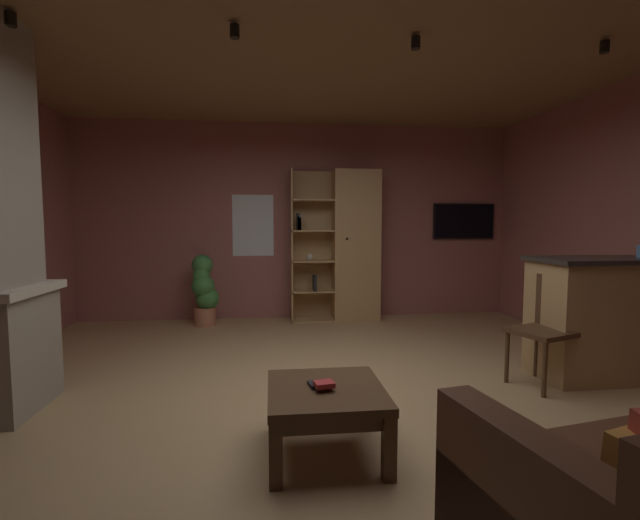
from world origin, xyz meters
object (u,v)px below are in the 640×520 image
table_book_1 (324,384)px  wall_mounted_tv (463,221)px  coffee_table (326,401)px  kitchen_bar_counter (619,317)px  potted_floor_plant (204,290)px  table_book_0 (319,384)px  bookshelf_cabinet (350,246)px  dining_chair (548,323)px

table_book_1 → wall_mounted_tv: wall_mounted_tv is taller
coffee_table → table_book_1: bearing=-108.7°
kitchen_bar_counter → wall_mounted_tv: wall_mounted_tv is taller
potted_floor_plant → wall_mounted_tv: (3.78, 0.39, 0.92)m
coffee_table → table_book_0: size_ratio=6.05×
potted_floor_plant → wall_mounted_tv: bearing=5.8°
coffee_table → wall_mounted_tv: bearing=56.0°
table_book_1 → potted_floor_plant: potted_floor_plant is taller
coffee_table → potted_floor_plant: potted_floor_plant is taller
bookshelf_cabinet → wall_mounted_tv: bearing=6.8°
coffee_table → table_book_0: table_book_0 is taller
table_book_0 → table_book_1: (0.02, -0.07, 0.03)m
coffee_table → table_book_1: 0.13m
table_book_1 → potted_floor_plant: (-1.18, 3.48, 0.05)m
table_book_1 → bookshelf_cabinet: bearing=77.4°
bookshelf_cabinet → potted_floor_plant: 2.08m
bookshelf_cabinet → potted_floor_plant: (-2.00, -0.18, -0.56)m
table_book_0 → wall_mounted_tv: bearing=55.4°
coffee_table → potted_floor_plant: (-1.19, 3.44, 0.16)m
bookshelf_cabinet → table_book_1: bearing=-102.6°
bookshelf_cabinet → dining_chair: bookshelf_cabinet is taller
coffee_table → wall_mounted_tv: (2.58, 3.83, 1.08)m
bookshelf_cabinet → table_book_0: 3.74m
kitchen_bar_counter → table_book_1: (-2.76, -1.06, -0.10)m
wall_mounted_tv → table_book_1: bearing=-123.9°
coffee_table → wall_mounted_tv: 4.74m
bookshelf_cabinet → table_book_0: (-0.84, -3.59, -0.63)m
table_book_1 → dining_chair: dining_chair is taller
bookshelf_cabinet → kitchen_bar_counter: bookshelf_cabinet is taller
kitchen_bar_counter → potted_floor_plant: size_ratio=1.58×
bookshelf_cabinet → kitchen_bar_counter: 3.28m
coffee_table → dining_chair: (1.99, 0.89, 0.21)m
potted_floor_plant → kitchen_bar_counter: bearing=-31.5°
coffee_table → dining_chair: 2.19m
dining_chair → potted_floor_plant: 4.08m
kitchen_bar_counter → table_book_1: bearing=-158.9°
table_book_1 → dining_chair: (2.00, 0.93, 0.09)m
wall_mounted_tv → dining_chair: bearing=-101.4°
dining_chair → potted_floor_plant: potted_floor_plant is taller
kitchen_bar_counter → dining_chair: bearing=-170.1°
potted_floor_plant → table_book_0: bearing=-71.3°
coffee_table → dining_chair: size_ratio=0.74×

